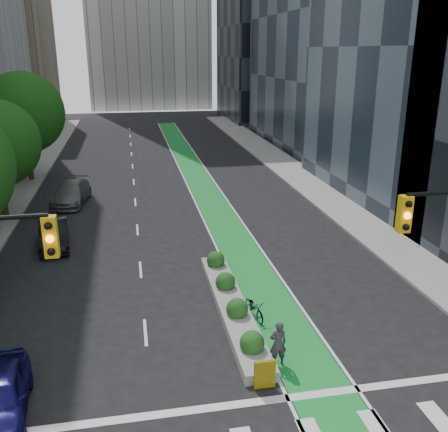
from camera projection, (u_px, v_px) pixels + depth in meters
name	position (u px, v px, depth m)	size (l,w,h in m)	color
sidewalk_left	(3.00, 204.00, 35.65)	(3.60, 90.00, 0.15)	gray
sidewalk_right	(316.00, 188.00, 39.86)	(3.60, 90.00, 0.15)	gray
bike_lane_paint	(198.00, 179.00, 42.97)	(2.20, 70.00, 0.01)	#188832
building_dark_end	(271.00, 26.00, 76.97)	(14.00, 18.00, 28.00)	black
tree_far	(23.00, 113.00, 40.53)	(6.60, 6.60, 9.00)	black
median_planter	(232.00, 303.00, 21.14)	(1.20, 10.26, 1.10)	gray
bicycle	(254.00, 308.00, 20.60)	(0.59, 1.69, 0.89)	gray
cyclist	(278.00, 344.00, 17.37)	(0.62, 0.41, 1.70)	#332E38
parked_car_left_mid	(54.00, 234.00, 28.02)	(1.54, 4.42, 1.45)	black
parked_car_left_far	(71.00, 193.00, 35.89)	(2.14, 5.26, 1.53)	#585B5D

